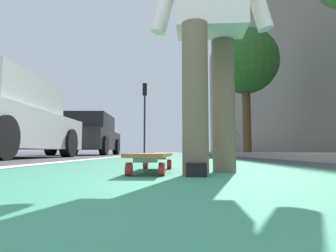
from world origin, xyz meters
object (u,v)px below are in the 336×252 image
at_px(skateboard, 152,157).
at_px(parked_car_mid, 87,136).
at_px(skater_person, 210,13).
at_px(pedestrian_distant, 232,135).
at_px(street_tree_mid, 245,62).
at_px(traffic_light, 145,105).

height_order(skateboard, parked_car_mid, parked_car_mid).
bearing_deg(skateboard, skater_person, -113.30).
xyz_separation_m(parked_car_mid, pedestrian_distant, (2.10, -5.87, 0.13)).
bearing_deg(skater_person, street_tree_mid, -15.56).
distance_m(skateboard, parked_car_mid, 9.78).
distance_m(skateboard, traffic_light, 17.99).
height_order(traffic_light, pedestrian_distant, traffic_light).
bearing_deg(traffic_light, street_tree_mid, -150.15).
relative_size(skater_person, pedestrian_distant, 1.09).
height_order(street_tree_mid, pedestrian_distant, street_tree_mid).
bearing_deg(traffic_light, pedestrian_distant, -144.57).
bearing_deg(traffic_light, skater_person, -173.75).
bearing_deg(skater_person, skateboard, 66.70).
bearing_deg(skateboard, pedestrian_distant, -14.05).
xyz_separation_m(street_tree_mid, pedestrian_distant, (1.84, 0.20, -2.77)).
relative_size(street_tree_mid, pedestrian_distant, 3.28).
distance_m(skateboard, street_tree_mid, 10.63).
bearing_deg(skater_person, pedestrian_distant, -12.25).
relative_size(skateboard, skater_person, 0.52).
xyz_separation_m(parked_car_mid, traffic_light, (8.36, -1.42, 2.47)).
relative_size(skater_person, street_tree_mid, 0.33).
bearing_deg(parked_car_mid, street_tree_mid, -87.52).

